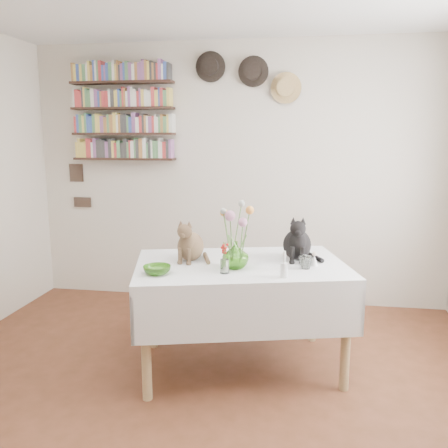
% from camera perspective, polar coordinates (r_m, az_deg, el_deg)
% --- Properties ---
extents(room, '(4.08, 4.58, 2.58)m').
position_cam_1_polar(room, '(2.40, -5.67, 1.61)').
color(room, brown).
rests_on(room, ground).
extents(dining_table, '(1.61, 1.24, 0.76)m').
position_cam_1_polar(dining_table, '(3.32, 2.00, -7.85)').
color(dining_table, white).
rests_on(dining_table, room).
extents(tabby_cat, '(0.23, 0.28, 0.30)m').
position_cam_1_polar(tabby_cat, '(3.32, -4.04, -1.79)').
color(tabby_cat, brown).
rests_on(tabby_cat, dining_table).
extents(black_cat, '(0.23, 0.28, 0.32)m').
position_cam_1_polar(black_cat, '(3.37, 8.80, -1.51)').
color(black_cat, black).
rests_on(black_cat, dining_table).
extents(flower_vase, '(0.20, 0.20, 0.18)m').
position_cam_1_polar(flower_vase, '(3.12, 1.40, -3.74)').
color(flower_vase, '#7CC94A').
rests_on(flower_vase, dining_table).
extents(green_bowl, '(0.20, 0.20, 0.05)m').
position_cam_1_polar(green_bowl, '(3.03, -8.05, -5.50)').
color(green_bowl, '#7CC94A').
rests_on(green_bowl, dining_table).
extents(drinking_glass, '(0.10, 0.10, 0.09)m').
position_cam_1_polar(drinking_glass, '(3.16, 9.79, -4.57)').
color(drinking_glass, white).
rests_on(drinking_glass, dining_table).
extents(candlestick, '(0.05, 0.05, 0.17)m').
position_cam_1_polar(candlestick, '(2.95, 7.23, -5.36)').
color(candlestick, white).
rests_on(candlestick, dining_table).
extents(berry_jar, '(0.06, 0.06, 0.23)m').
position_cam_1_polar(berry_jar, '(3.00, 0.08, -4.10)').
color(berry_jar, white).
rests_on(berry_jar, dining_table).
extents(porcelain_figurine, '(0.05, 0.05, 0.10)m').
position_cam_1_polar(porcelain_figurine, '(3.24, 10.81, -4.22)').
color(porcelain_figurine, white).
rests_on(porcelain_figurine, dining_table).
extents(flower_bouquet, '(0.17, 0.12, 0.39)m').
position_cam_1_polar(flower_bouquet, '(3.08, 1.40, 0.86)').
color(flower_bouquet, '#4C7233').
rests_on(flower_bouquet, flower_vase).
extents(bookshelf_unit, '(1.00, 0.16, 0.91)m').
position_cam_1_polar(bookshelf_unit, '(4.78, -12.06, 13.00)').
color(bookshelf_unit, '#311D14').
rests_on(bookshelf_unit, room).
extents(wall_hats, '(0.98, 0.09, 0.48)m').
position_cam_1_polar(wall_hats, '(4.54, 3.08, 17.46)').
color(wall_hats, black).
rests_on(wall_hats, room).
extents(wall_art_plaques, '(0.21, 0.02, 0.44)m').
position_cam_1_polar(wall_art_plaques, '(5.07, -17.05, 4.49)').
color(wall_art_plaques, '#38281E').
rests_on(wall_art_plaques, room).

